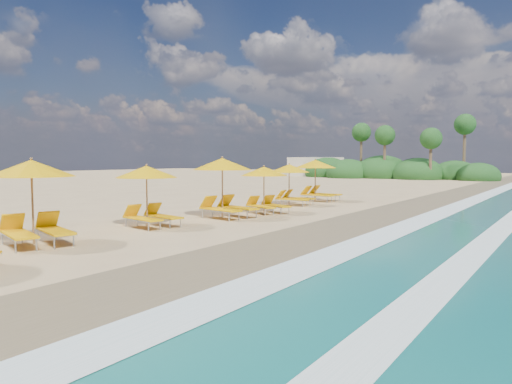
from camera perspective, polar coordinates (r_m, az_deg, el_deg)
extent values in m
plane|color=tan|center=(19.09, 0.00, -3.59)|extent=(160.00, 160.00, 0.00)
cube|color=olive|center=(17.18, 11.11, -4.51)|extent=(4.00, 160.00, 0.01)
cube|color=white|center=(16.65, 15.88, -4.77)|extent=(1.20, 160.00, 0.01)
cube|color=white|center=(15.97, 26.18, -5.43)|extent=(0.80, 160.00, 0.01)
cylinder|color=olive|center=(15.45, -25.44, -1.18)|extent=(0.06, 0.06, 2.47)
cone|color=#EEAD05|center=(15.40, -25.55, 2.62)|extent=(3.15, 3.15, 0.50)
sphere|color=olive|center=(15.39, -25.59, 3.64)|extent=(0.09, 0.09, 0.09)
cylinder|color=olive|center=(18.11, -13.08, -0.54)|extent=(0.06, 0.06, 2.25)
cone|color=#EEAD05|center=(18.07, -13.12, 2.41)|extent=(2.66, 2.66, 0.45)
sphere|color=olive|center=(18.06, -13.14, 3.20)|extent=(0.08, 0.08, 0.08)
cylinder|color=olive|center=(20.44, -4.10, 0.46)|extent=(0.06, 0.06, 2.53)
cone|color=#EEAD05|center=(20.40, -4.12, 3.41)|extent=(3.02, 3.02, 0.51)
sphere|color=olive|center=(20.40, -4.12, 4.20)|extent=(0.09, 0.09, 0.09)
cylinder|color=olive|center=(22.16, 0.96, 0.24)|extent=(0.05, 0.05, 2.14)
cone|color=#EEAD05|center=(22.12, 0.97, 2.54)|extent=(2.89, 2.89, 0.43)
sphere|color=olive|center=(22.11, 0.97, 3.16)|extent=(0.08, 0.08, 0.08)
cylinder|color=olive|center=(25.93, 4.03, 0.85)|extent=(0.06, 0.06, 2.21)
cone|color=#EEAD05|center=(25.90, 4.04, 2.88)|extent=(2.44, 2.44, 0.44)
sphere|color=olive|center=(25.89, 4.04, 3.42)|extent=(0.08, 0.08, 0.08)
cylinder|color=olive|center=(28.71, 7.18, 1.38)|extent=(0.06, 0.06, 2.45)
cone|color=#EEAD05|center=(28.69, 7.20, 3.40)|extent=(2.66, 2.66, 0.49)
sphere|color=olive|center=(28.68, 7.20, 3.95)|extent=(0.09, 0.09, 0.09)
ellipsoid|color=#163D14|center=(62.90, 19.01, 2.05)|extent=(6.40, 6.40, 4.16)
ellipsoid|color=#163D14|center=(65.35, 15.01, 2.27)|extent=(7.20, 7.20, 4.68)
ellipsoid|color=#163D14|center=(64.95, 11.09, 2.21)|extent=(6.00, 6.00, 3.90)
ellipsoid|color=#163D14|center=(63.92, 22.94, 1.91)|extent=(5.60, 5.60, 3.64)
ellipsoid|color=#163D14|center=(68.42, 8.68, 2.38)|extent=(6.60, 6.60, 4.29)
ellipsoid|color=#163D14|center=(61.42, 25.31, 1.72)|extent=(5.00, 5.00, 3.25)
cylinder|color=brown|center=(60.43, 20.37, 3.73)|extent=(0.36, 0.36, 5.00)
sphere|color=#163D14|center=(60.48, 20.43, 6.10)|extent=(2.60, 2.60, 2.60)
cylinder|color=brown|center=(63.11, 15.30, 4.11)|extent=(0.36, 0.36, 5.60)
sphere|color=#163D14|center=(63.18, 15.35, 6.65)|extent=(2.60, 2.60, 2.60)
cylinder|color=brown|center=(66.38, 12.60, 4.40)|extent=(0.36, 0.36, 6.20)
sphere|color=#163D14|center=(66.48, 12.64, 7.07)|extent=(2.60, 2.60, 2.60)
cylinder|color=brown|center=(63.71, 23.90, 4.45)|extent=(0.36, 0.36, 6.80)
sphere|color=#163D14|center=(63.84, 23.99, 7.50)|extent=(2.60, 2.60, 2.60)
cube|color=beige|center=(71.53, 7.21, 3.07)|extent=(7.00, 5.00, 2.80)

